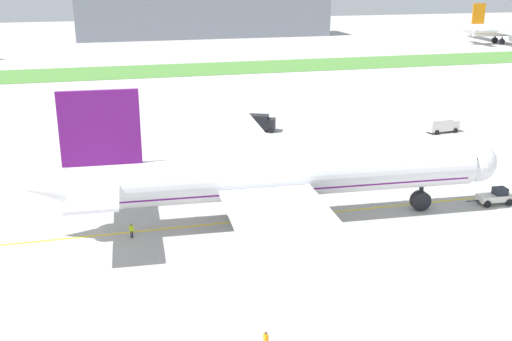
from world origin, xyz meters
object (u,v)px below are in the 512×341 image
(service_truck_baggage_loader, at_px, (442,125))
(pushback_tug, at_px, (496,197))
(airliner_foreground, at_px, (272,177))
(ground_crew_marshaller_front, at_px, (266,339))
(ground_crew_wingwalker_port, at_px, (132,229))
(parked_airliner_far_right, at_px, (504,30))
(service_truck_fuel_bowser, at_px, (261,122))
(ground_crew_wingwalker_starboard, at_px, (286,198))

(service_truck_baggage_loader, bearing_deg, pushback_tug, -109.64)
(airliner_foreground, distance_m, service_truck_baggage_loader, 53.49)
(airliner_foreground, bearing_deg, ground_crew_marshaller_front, -106.91)
(pushback_tug, relative_size, service_truck_baggage_loader, 0.99)
(ground_crew_wingwalker_port, bearing_deg, parked_airliner_far_right, 44.40)
(airliner_foreground, xyz_separation_m, service_truck_fuel_bowser, (9.71, 42.14, -4.06))
(ground_crew_wingwalker_starboard, distance_m, parked_airliner_far_right, 198.17)
(parked_airliner_far_right, bearing_deg, ground_crew_wingwalker_starboard, -132.67)
(pushback_tug, distance_m, parked_airliner_far_right, 186.32)
(ground_crew_wingwalker_port, height_order, ground_crew_marshaller_front, ground_crew_wingwalker_port)
(ground_crew_marshaller_front, xyz_separation_m, service_truck_fuel_bowser, (17.36, 67.31, 0.67))
(pushback_tug, xyz_separation_m, ground_crew_marshaller_front, (-37.41, -23.71, 0.01))
(service_truck_fuel_bowser, bearing_deg, service_truck_baggage_loader, -16.08)
(ground_crew_wingwalker_starboard, bearing_deg, pushback_tug, -13.32)
(pushback_tug, xyz_separation_m, service_truck_baggage_loader, (12.24, 34.29, 0.48))
(pushback_tug, relative_size, ground_crew_wingwalker_port, 3.65)
(ground_crew_wingwalker_starboard, xyz_separation_m, parked_airliner_far_right, (134.29, 145.66, 4.30))
(service_truck_baggage_loader, height_order, parked_airliner_far_right, parked_airliner_far_right)
(airliner_foreground, height_order, ground_crew_wingwalker_port, airliner_foreground)
(ground_crew_wingwalker_port, distance_m, parked_airliner_far_right, 215.95)
(pushback_tug, xyz_separation_m, parked_airliner_far_right, (107.75, 151.95, 4.34))
(service_truck_fuel_bowser, height_order, parked_airliner_far_right, parked_airliner_far_right)
(ground_crew_marshaller_front, bearing_deg, service_truck_baggage_loader, 49.44)
(airliner_foreground, bearing_deg, ground_crew_wingwalker_starboard, 56.33)
(parked_airliner_far_right, bearing_deg, pushback_tug, -125.34)
(airliner_foreground, relative_size, ground_crew_wingwalker_port, 53.62)
(ground_crew_wingwalker_starboard, bearing_deg, ground_crew_marshaller_front, -109.91)
(parked_airliner_far_right, bearing_deg, airliner_foreground, -132.42)
(ground_crew_wingwalker_port, height_order, ground_crew_wingwalker_starboard, ground_crew_wingwalker_port)
(service_truck_baggage_loader, relative_size, parked_airliner_far_right, 0.11)
(service_truck_baggage_loader, height_order, service_truck_fuel_bowser, service_truck_fuel_bowser)
(airliner_foreground, relative_size, service_truck_baggage_loader, 14.50)
(service_truck_baggage_loader, xyz_separation_m, service_truck_fuel_bowser, (-32.29, 9.30, 0.20))
(airliner_foreground, xyz_separation_m, pushback_tug, (29.76, -1.45, -4.74))
(airliner_foreground, distance_m, service_truck_fuel_bowser, 43.44)
(airliner_foreground, bearing_deg, service_truck_fuel_bowser, 77.02)
(ground_crew_wingwalker_starboard, bearing_deg, ground_crew_wingwalker_port, -164.85)
(ground_crew_marshaller_front, bearing_deg, airliner_foreground, 73.09)
(ground_crew_wingwalker_starboard, distance_m, service_truck_baggage_loader, 47.84)
(airliner_foreground, relative_size, ground_crew_wingwalker_starboard, 55.06)
(service_truck_baggage_loader, bearing_deg, service_truck_fuel_bowser, 163.92)
(ground_crew_wingwalker_starboard, relative_size, service_truck_fuel_bowser, 0.30)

